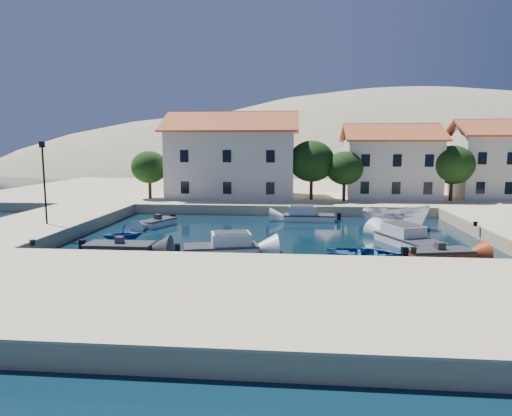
# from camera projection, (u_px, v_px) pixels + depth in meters

# --- Properties ---
(ground) EXTENTS (400.00, 400.00, 0.00)m
(ground) POSITION_uv_depth(u_px,v_px,m) (269.00, 271.00, 25.41)
(ground) COLOR black
(ground) RESTS_ON ground
(quay_south) EXTENTS (52.00, 12.00, 1.00)m
(quay_south) POSITION_uv_depth(u_px,v_px,m) (260.00, 298.00, 19.42)
(quay_south) COLOR beige
(quay_south) RESTS_ON ground
(quay_west) EXTENTS (8.00, 20.00, 1.00)m
(quay_west) POSITION_uv_depth(u_px,v_px,m) (43.00, 225.00, 36.93)
(quay_west) COLOR beige
(quay_west) RESTS_ON ground
(quay_north) EXTENTS (80.00, 36.00, 1.00)m
(quay_north) POSITION_uv_depth(u_px,v_px,m) (301.00, 192.00, 62.64)
(quay_north) COLOR beige
(quay_north) RESTS_ON ground
(hills) EXTENTS (254.00, 176.00, 99.00)m
(hills) POSITION_uv_depth(u_px,v_px,m) (356.00, 239.00, 148.69)
(hills) COLOR gray
(hills) RESTS_ON ground
(building_left) EXTENTS (14.70, 9.45, 9.70)m
(building_left) POSITION_uv_depth(u_px,v_px,m) (233.00, 154.00, 52.75)
(building_left) COLOR beige
(building_left) RESTS_ON quay_north
(building_mid) EXTENTS (10.50, 8.40, 8.30)m
(building_mid) POSITION_uv_depth(u_px,v_px,m) (390.00, 160.00, 52.20)
(building_mid) COLOR beige
(building_mid) RESTS_ON quay_north
(building_right) EXTENTS (9.45, 8.40, 8.80)m
(building_right) POSITION_uv_depth(u_px,v_px,m) (495.00, 158.00, 52.07)
(building_right) COLOR beige
(building_right) RESTS_ON quay_north
(trees) EXTENTS (37.30, 5.30, 6.45)m
(trees) POSITION_uv_depth(u_px,v_px,m) (326.00, 165.00, 49.44)
(trees) COLOR #382314
(trees) RESTS_ON quay_north
(lamppost) EXTENTS (0.35, 0.25, 6.22)m
(lamppost) POSITION_uv_depth(u_px,v_px,m) (44.00, 175.00, 34.23)
(lamppost) COLOR black
(lamppost) RESTS_ON quay_west
(bollards) EXTENTS (29.36, 9.56, 0.30)m
(bollards) POSITION_uv_depth(u_px,v_px,m) (317.00, 238.00, 28.81)
(bollards) COLOR black
(bollards) RESTS_ON ground
(motorboat_grey_sw) EXTENTS (4.34, 1.93, 1.25)m
(motorboat_grey_sw) POSITION_uv_depth(u_px,v_px,m) (120.00, 248.00, 29.77)
(motorboat_grey_sw) COLOR #2E2F33
(motorboat_grey_sw) RESTS_ON ground
(cabin_cruiser_south) EXTENTS (5.06, 3.12, 1.60)m
(cabin_cruiser_south) POSITION_uv_depth(u_px,v_px,m) (221.00, 247.00, 29.20)
(cabin_cruiser_south) COLOR silver
(cabin_cruiser_south) RESTS_ON ground
(rowboat_south) EXTENTS (4.76, 3.58, 0.94)m
(rowboat_south) POSITION_uv_depth(u_px,v_px,m) (364.00, 259.00, 28.20)
(rowboat_south) COLOR navy
(rowboat_south) RESTS_ON ground
(motorboat_red_se) EXTENTS (4.12, 2.46, 1.25)m
(motorboat_red_se) POSITION_uv_depth(u_px,v_px,m) (440.00, 254.00, 28.04)
(motorboat_red_se) COLOR maroon
(motorboat_red_se) RESTS_ON ground
(cabin_cruiser_east) EXTENTS (4.21, 6.00, 1.60)m
(cabin_cruiser_east) POSITION_uv_depth(u_px,v_px,m) (409.00, 239.00, 31.69)
(cabin_cruiser_east) COLOR silver
(cabin_cruiser_east) RESTS_ON ground
(boat_east) EXTENTS (5.61, 2.24, 2.14)m
(boat_east) POSITION_uv_depth(u_px,v_px,m) (395.00, 229.00, 38.20)
(boat_east) COLOR silver
(boat_east) RESTS_ON ground
(motorboat_white_ne) EXTENTS (3.20, 3.96, 1.25)m
(motorboat_white_ne) POSITION_uv_depth(u_px,v_px,m) (394.00, 218.00, 42.08)
(motorboat_white_ne) COLOR silver
(motorboat_white_ne) RESTS_ON ground
(rowboat_west) EXTENTS (3.44, 3.22, 1.46)m
(rowboat_west) POSITION_uv_depth(u_px,v_px,m) (123.00, 242.00, 33.13)
(rowboat_west) COLOR navy
(rowboat_west) RESTS_ON ground
(motorboat_white_west) EXTENTS (2.76, 3.69, 1.25)m
(motorboat_white_west) POSITION_uv_depth(u_px,v_px,m) (158.00, 223.00, 39.32)
(motorboat_white_west) COLOR silver
(motorboat_white_west) RESTS_ON ground
(cabin_cruiser_north) EXTENTS (4.66, 1.98, 1.60)m
(cabin_cruiser_north) POSITION_uv_depth(u_px,v_px,m) (309.00, 216.00, 42.02)
(cabin_cruiser_north) COLOR silver
(cabin_cruiser_north) RESTS_ON ground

